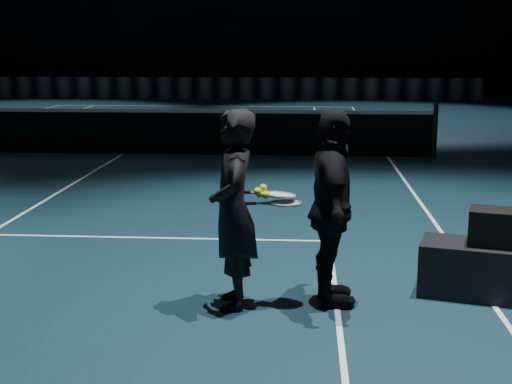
% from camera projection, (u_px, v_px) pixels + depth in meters
% --- Properties ---
extents(floor, '(36.00, 36.00, 0.00)m').
position_uv_depth(floor, '(122.00, 155.00, 14.84)').
color(floor, black).
rests_on(floor, ground).
extents(court_lines, '(10.98, 23.78, 0.01)m').
position_uv_depth(court_lines, '(122.00, 154.00, 14.83)').
color(court_lines, white).
rests_on(court_lines, floor).
extents(net_post_right, '(0.10, 0.10, 1.10)m').
position_uv_depth(net_post_right, '(435.00, 131.00, 14.28)').
color(net_post_right, black).
rests_on(net_post_right, floor).
extents(net_mesh, '(12.80, 0.02, 0.86)m').
position_uv_depth(net_mesh, '(121.00, 133.00, 14.74)').
color(net_mesh, black).
rests_on(net_mesh, floor).
extents(net_tape, '(12.80, 0.03, 0.07)m').
position_uv_depth(net_tape, '(120.00, 111.00, 14.65)').
color(net_tape, white).
rests_on(net_tape, net_mesh).
extents(sponsor_backdrop, '(22.00, 0.15, 0.90)m').
position_uv_depth(sponsor_backdrop, '(215.00, 88.00, 29.88)').
color(sponsor_backdrop, black).
rests_on(sponsor_backdrop, floor).
extents(player_a, '(0.49, 0.68, 1.73)m').
position_uv_depth(player_a, '(233.00, 210.00, 6.10)').
color(player_a, black).
rests_on(player_a, floor).
extents(player_b, '(0.51, 1.04, 1.73)m').
position_uv_depth(player_b, '(332.00, 209.00, 6.14)').
color(player_b, black).
rests_on(player_b, floor).
extents(racket_lower, '(0.70, 0.30, 0.03)m').
position_uv_depth(racket_lower, '(286.00, 203.00, 6.11)').
color(racket_lower, black).
rests_on(racket_lower, player_a).
extents(racket_upper, '(0.71, 0.35, 0.10)m').
position_uv_depth(racket_upper, '(280.00, 195.00, 6.14)').
color(racket_upper, black).
rests_on(racket_upper, player_b).
extents(tennis_balls, '(0.12, 0.10, 0.12)m').
position_uv_depth(tennis_balls, '(263.00, 192.00, 6.09)').
color(tennis_balls, '#94C529').
rests_on(tennis_balls, racket_upper).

